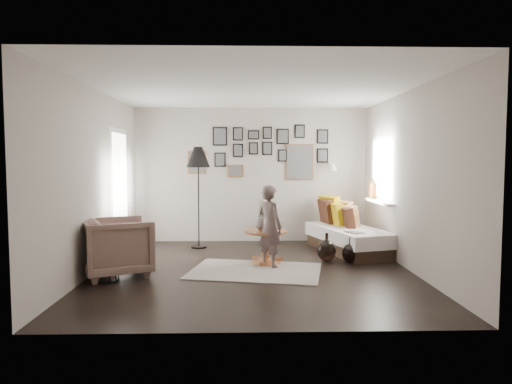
{
  "coord_description": "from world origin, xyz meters",
  "views": [
    {
      "loc": [
        -0.14,
        -6.51,
        1.59
      ],
      "look_at": [
        0.05,
        0.5,
        1.1
      ],
      "focal_mm": 32.0,
      "sensor_mm": 36.0,
      "label": 1
    }
  ],
  "objects_px": {
    "armchair": "(118,247)",
    "demijohn_small": "(351,253)",
    "floor_lamp": "(198,161)",
    "child": "(270,226)",
    "vase": "(261,221)",
    "magazine_basket": "(106,266)",
    "demijohn_large": "(327,251)",
    "daybed": "(348,234)",
    "pedestal_table": "(266,248)"
  },
  "relations": [
    {
      "from": "magazine_basket",
      "to": "vase",
      "type": "bearing_deg",
      "value": 24.08
    },
    {
      "from": "child",
      "to": "floor_lamp",
      "type": "bearing_deg",
      "value": -0.9
    },
    {
      "from": "daybed",
      "to": "vase",
      "type": "bearing_deg",
      "value": -165.52
    },
    {
      "from": "floor_lamp",
      "to": "child",
      "type": "height_order",
      "value": "floor_lamp"
    },
    {
      "from": "magazine_basket",
      "to": "demijohn_large",
      "type": "height_order",
      "value": "demijohn_large"
    },
    {
      "from": "child",
      "to": "magazine_basket",
      "type": "bearing_deg",
      "value": 68.43
    },
    {
      "from": "vase",
      "to": "demijohn_small",
      "type": "xyz_separation_m",
      "value": [
        1.39,
        -0.01,
        -0.51
      ]
    },
    {
      "from": "floor_lamp",
      "to": "demijohn_large",
      "type": "xyz_separation_m",
      "value": [
        2.12,
        -1.19,
        -1.4
      ]
    },
    {
      "from": "daybed",
      "to": "child",
      "type": "bearing_deg",
      "value": -157.38
    },
    {
      "from": "demijohn_small",
      "to": "pedestal_table",
      "type": "bearing_deg",
      "value": -179.66
    },
    {
      "from": "vase",
      "to": "armchair",
      "type": "distance_m",
      "value": 2.12
    },
    {
      "from": "vase",
      "to": "floor_lamp",
      "type": "distance_m",
      "value": 1.92
    },
    {
      "from": "daybed",
      "to": "armchair",
      "type": "relative_size",
      "value": 2.31
    },
    {
      "from": "armchair",
      "to": "vase",
      "type": "bearing_deg",
      "value": -96.15
    },
    {
      "from": "armchair",
      "to": "child",
      "type": "height_order",
      "value": "child"
    },
    {
      "from": "vase",
      "to": "magazine_basket",
      "type": "bearing_deg",
      "value": -155.92
    },
    {
      "from": "vase",
      "to": "child",
      "type": "relative_size",
      "value": 0.39
    },
    {
      "from": "vase",
      "to": "magazine_basket",
      "type": "height_order",
      "value": "vase"
    },
    {
      "from": "demijohn_large",
      "to": "child",
      "type": "distance_m",
      "value": 1.07
    },
    {
      "from": "floor_lamp",
      "to": "daybed",
      "type": "bearing_deg",
      "value": -8.18
    },
    {
      "from": "daybed",
      "to": "magazine_basket",
      "type": "distance_m",
      "value": 4.09
    },
    {
      "from": "magazine_basket",
      "to": "demijohn_large",
      "type": "relative_size",
      "value": 0.93
    },
    {
      "from": "pedestal_table",
      "to": "demijohn_large",
      "type": "height_order",
      "value": "pedestal_table"
    },
    {
      "from": "pedestal_table",
      "to": "daybed",
      "type": "height_order",
      "value": "daybed"
    },
    {
      "from": "vase",
      "to": "floor_lamp",
      "type": "bearing_deg",
      "value": 129.63
    },
    {
      "from": "demijohn_large",
      "to": "demijohn_small",
      "type": "xyz_separation_m",
      "value": [
        0.35,
        -0.12,
        -0.02
      ]
    },
    {
      "from": "vase",
      "to": "demijohn_small",
      "type": "height_order",
      "value": "vase"
    },
    {
      "from": "child",
      "to": "demijohn_small",
      "type": "bearing_deg",
      "value": -119.74
    },
    {
      "from": "demijohn_large",
      "to": "child",
      "type": "relative_size",
      "value": 0.37
    },
    {
      "from": "pedestal_table",
      "to": "child",
      "type": "xyz_separation_m",
      "value": [
        0.05,
        -0.2,
        0.37
      ]
    },
    {
      "from": "daybed",
      "to": "demijohn_large",
      "type": "bearing_deg",
      "value": -138.63
    },
    {
      "from": "daybed",
      "to": "demijohn_small",
      "type": "height_order",
      "value": "daybed"
    },
    {
      "from": "vase",
      "to": "daybed",
      "type": "distance_m",
      "value": 1.85
    },
    {
      "from": "floor_lamp",
      "to": "demijohn_small",
      "type": "relative_size",
      "value": 4.47
    },
    {
      "from": "floor_lamp",
      "to": "magazine_basket",
      "type": "height_order",
      "value": "floor_lamp"
    },
    {
      "from": "pedestal_table",
      "to": "armchair",
      "type": "distance_m",
      "value": 2.18
    },
    {
      "from": "daybed",
      "to": "child",
      "type": "height_order",
      "value": "child"
    },
    {
      "from": "floor_lamp",
      "to": "magazine_basket",
      "type": "relative_size",
      "value": 4.39
    },
    {
      "from": "pedestal_table",
      "to": "floor_lamp",
      "type": "bearing_deg",
      "value": 131.23
    },
    {
      "from": "demijohn_large",
      "to": "demijohn_small",
      "type": "height_order",
      "value": "demijohn_large"
    },
    {
      "from": "armchair",
      "to": "floor_lamp",
      "type": "bearing_deg",
      "value": -50.0
    },
    {
      "from": "armchair",
      "to": "demijohn_small",
      "type": "height_order",
      "value": "armchair"
    },
    {
      "from": "floor_lamp",
      "to": "pedestal_table",
      "type": "bearing_deg",
      "value": -48.77
    },
    {
      "from": "pedestal_table",
      "to": "child",
      "type": "distance_m",
      "value": 0.43
    },
    {
      "from": "magazine_basket",
      "to": "armchair",
      "type": "bearing_deg",
      "value": 70.11
    },
    {
      "from": "daybed",
      "to": "floor_lamp",
      "type": "relative_size",
      "value": 1.11
    },
    {
      "from": "floor_lamp",
      "to": "armchair",
      "type": "bearing_deg",
      "value": -114.92
    },
    {
      "from": "floor_lamp",
      "to": "child",
      "type": "bearing_deg",
      "value": -51.63
    },
    {
      "from": "magazine_basket",
      "to": "child",
      "type": "distance_m",
      "value": 2.36
    },
    {
      "from": "vase",
      "to": "demijohn_large",
      "type": "relative_size",
      "value": 1.05
    }
  ]
}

